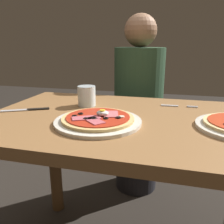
{
  "coord_description": "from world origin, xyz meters",
  "views": [
    {
      "loc": [
        0.15,
        -0.84,
        1.01
      ],
      "look_at": [
        -0.06,
        -0.05,
        0.76
      ],
      "focal_mm": 37.65,
      "sensor_mm": 36.0,
      "label": 1
    }
  ],
  "objects": [
    {
      "name": "water_glass_near",
      "position": [
        -0.22,
        0.12,
        0.77
      ],
      "size": [
        0.08,
        0.08,
        0.09
      ],
      "color": "silver",
      "rests_on": "dining_table"
    },
    {
      "name": "knife",
      "position": [
        -0.43,
        -0.01,
        0.74
      ],
      "size": [
        0.18,
        0.11,
        0.01
      ],
      "color": "silver",
      "rests_on": "dining_table"
    },
    {
      "name": "fork",
      "position": [
        0.17,
        0.21,
        0.74
      ],
      "size": [
        0.16,
        0.02,
        0.0
      ],
      "color": "silver",
      "rests_on": "dining_table"
    },
    {
      "name": "diner_person",
      "position": [
        -0.06,
        0.67,
        0.56
      ],
      "size": [
        0.32,
        0.32,
        1.18
      ],
      "rotation": [
        0.0,
        0.0,
        3.14
      ],
      "color": "black",
      "rests_on": "ground"
    },
    {
      "name": "dining_table",
      "position": [
        0.0,
        0.0,
        0.6
      ],
      "size": [
        1.12,
        0.7,
        0.73
      ],
      "color": "olive",
      "rests_on": "ground"
    },
    {
      "name": "pizza_foreground",
      "position": [
        -0.1,
        -0.1,
        0.75
      ],
      "size": [
        0.31,
        0.31,
        0.05
      ],
      "color": "silver",
      "rests_on": "dining_table"
    }
  ]
}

